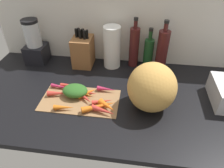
% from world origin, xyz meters
% --- Properties ---
extents(ground_plane, '(1.70, 0.80, 0.03)m').
position_xyz_m(ground_plane, '(0.00, 0.00, -0.01)').
color(ground_plane, black).
extents(wall_back, '(1.70, 0.03, 0.60)m').
position_xyz_m(wall_back, '(0.00, 0.39, 0.30)').
color(wall_back, silver).
rests_on(wall_back, ground_plane).
extents(cutting_board, '(0.41, 0.22, 0.01)m').
position_xyz_m(cutting_board, '(-0.19, -0.08, 0.00)').
color(cutting_board, '#997047').
rests_on(cutting_board, ground_plane).
extents(carrot_0, '(0.13, 0.05, 0.03)m').
position_xyz_m(carrot_0, '(-0.31, -0.06, 0.02)').
color(carrot_0, red).
rests_on(carrot_0, cutting_board).
extents(carrot_1, '(0.10, 0.09, 0.03)m').
position_xyz_m(carrot_1, '(-0.16, -0.08, 0.02)').
color(carrot_1, red).
rests_on(carrot_1, cutting_board).
extents(carrot_2, '(0.15, 0.08, 0.03)m').
position_xyz_m(carrot_2, '(-0.19, -0.04, 0.02)').
color(carrot_2, orange).
rests_on(carrot_2, cutting_board).
extents(carrot_3, '(0.17, 0.11, 0.03)m').
position_xyz_m(carrot_3, '(-0.08, -0.13, 0.02)').
color(carrot_3, orange).
rests_on(carrot_3, cutting_board).
extents(carrot_4, '(0.11, 0.04, 0.03)m').
position_xyz_m(carrot_4, '(-0.16, -0.03, 0.02)').
color(carrot_4, red).
rests_on(carrot_4, cutting_board).
extents(carrot_5, '(0.10, 0.04, 0.03)m').
position_xyz_m(carrot_5, '(-0.25, -0.16, 0.02)').
color(carrot_5, orange).
rests_on(carrot_5, cutting_board).
extents(carrot_6, '(0.11, 0.10, 0.04)m').
position_xyz_m(carrot_6, '(-0.16, -0.04, 0.03)').
color(carrot_6, orange).
rests_on(carrot_6, cutting_board).
extents(carrot_7, '(0.11, 0.03, 0.03)m').
position_xyz_m(carrot_7, '(-0.06, 0.01, 0.02)').
color(carrot_7, '#B2264C').
rests_on(carrot_7, cutting_board).
extents(carrot_8, '(0.10, 0.09, 0.03)m').
position_xyz_m(carrot_8, '(-0.04, -0.13, 0.03)').
color(carrot_8, orange).
rests_on(carrot_8, cutting_board).
extents(carrot_9, '(0.11, 0.06, 0.02)m').
position_xyz_m(carrot_9, '(-0.07, -0.09, 0.02)').
color(carrot_9, red).
rests_on(carrot_9, cutting_board).
extents(carrot_10, '(0.13, 0.06, 0.03)m').
position_xyz_m(carrot_10, '(-0.05, -0.16, 0.02)').
color(carrot_10, red).
rests_on(carrot_10, cutting_board).
extents(carrot_11, '(0.14, 0.03, 0.02)m').
position_xyz_m(carrot_11, '(-0.26, 0.02, 0.02)').
color(carrot_11, red).
rests_on(carrot_11, cutting_board).
extents(carrot_12, '(0.12, 0.04, 0.02)m').
position_xyz_m(carrot_12, '(-0.32, 0.00, 0.02)').
color(carrot_12, '#B2264C').
rests_on(carrot_12, cutting_board).
extents(carrot_greens_pile, '(0.14, 0.11, 0.06)m').
position_xyz_m(carrot_greens_pile, '(-0.23, -0.04, 0.04)').
color(carrot_greens_pile, '#2D6023').
rests_on(carrot_greens_pile, cutting_board).
extents(winter_squash, '(0.24, 0.24, 0.25)m').
position_xyz_m(winter_squash, '(0.18, -0.07, 0.12)').
color(winter_squash, gold).
rests_on(winter_squash, ground_plane).
extents(knife_block, '(0.12, 0.15, 0.25)m').
position_xyz_m(knife_block, '(-0.26, 0.29, 0.10)').
color(knife_block, brown).
rests_on(knife_block, ground_plane).
extents(blender_appliance, '(0.14, 0.14, 0.29)m').
position_xyz_m(blender_appliance, '(-0.58, 0.29, 0.13)').
color(blender_appliance, black).
rests_on(blender_appliance, ground_plane).
extents(paper_towel_roll, '(0.11, 0.11, 0.27)m').
position_xyz_m(paper_towel_roll, '(-0.07, 0.30, 0.14)').
color(paper_towel_roll, white).
rests_on(paper_towel_roll, ground_plane).
extents(bottle_0, '(0.06, 0.06, 0.32)m').
position_xyz_m(bottle_0, '(0.07, 0.32, 0.13)').
color(bottle_0, '#471919').
rests_on(bottle_0, ground_plane).
extents(bottle_1, '(0.06, 0.06, 0.27)m').
position_xyz_m(bottle_1, '(0.16, 0.32, 0.10)').
color(bottle_1, '#19421E').
rests_on(bottle_1, ground_plane).
extents(bottle_2, '(0.07, 0.07, 0.33)m').
position_xyz_m(bottle_2, '(0.24, 0.28, 0.14)').
color(bottle_2, '#471919').
rests_on(bottle_2, ground_plane).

